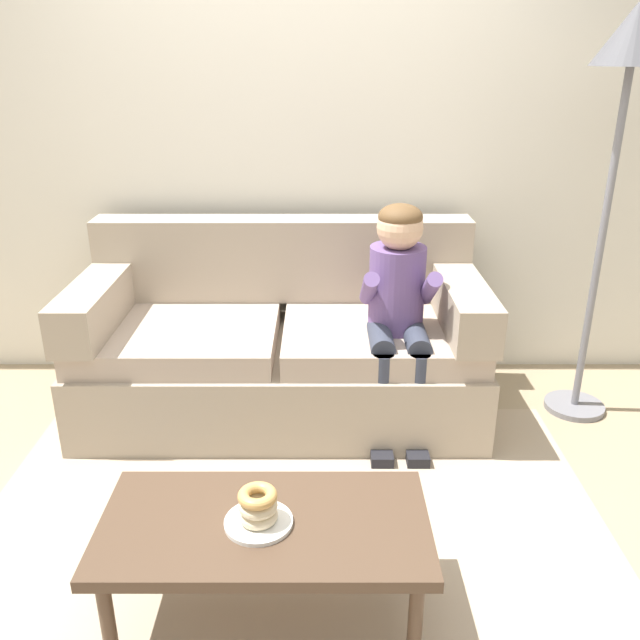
{
  "coord_description": "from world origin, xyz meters",
  "views": [
    {
      "loc": [
        0.11,
        -2.18,
        1.72
      ],
      "look_at": [
        0.11,
        0.45,
        0.65
      ],
      "focal_mm": 36.98,
      "sensor_mm": 36.0,
      "label": 1
    }
  ],
  "objects_px": {
    "toy_controller": "(156,506)",
    "coffee_table": "(266,531)",
    "couch": "(282,347)",
    "person_child": "(399,300)",
    "floor_lamp": "(629,81)",
    "donut": "(259,515)"
  },
  "relations": [
    {
      "from": "toy_controller",
      "to": "coffee_table",
      "type": "bearing_deg",
      "value": -43.34
    },
    {
      "from": "couch",
      "to": "coffee_table",
      "type": "height_order",
      "value": "couch"
    },
    {
      "from": "person_child",
      "to": "floor_lamp",
      "type": "distance_m",
      "value": 1.36
    },
    {
      "from": "donut",
      "to": "toy_controller",
      "type": "bearing_deg",
      "value": 131.16
    },
    {
      "from": "couch",
      "to": "toy_controller",
      "type": "relative_size",
      "value": 8.62
    },
    {
      "from": "toy_controller",
      "to": "couch",
      "type": "bearing_deg",
      "value": 64.83
    },
    {
      "from": "couch",
      "to": "toy_controller",
      "type": "distance_m",
      "value": 1.02
    },
    {
      "from": "couch",
      "to": "donut",
      "type": "xyz_separation_m",
      "value": [
        0.01,
        -1.4,
        0.08
      ]
    },
    {
      "from": "toy_controller",
      "to": "floor_lamp",
      "type": "relative_size",
      "value": 0.12
    },
    {
      "from": "toy_controller",
      "to": "floor_lamp",
      "type": "bearing_deg",
      "value": 26.44
    },
    {
      "from": "couch",
      "to": "floor_lamp",
      "type": "height_order",
      "value": "floor_lamp"
    },
    {
      "from": "couch",
      "to": "donut",
      "type": "distance_m",
      "value": 1.4
    },
    {
      "from": "floor_lamp",
      "to": "couch",
      "type": "bearing_deg",
      "value": 179.21
    },
    {
      "from": "donut",
      "to": "toy_controller",
      "type": "height_order",
      "value": "donut"
    },
    {
      "from": "person_child",
      "to": "couch",
      "type": "bearing_deg",
      "value": 159.56
    },
    {
      "from": "donut",
      "to": "couch",
      "type": "bearing_deg",
      "value": 90.28
    },
    {
      "from": "coffee_table",
      "to": "donut",
      "type": "distance_m",
      "value": 0.08
    },
    {
      "from": "couch",
      "to": "toy_controller",
      "type": "height_order",
      "value": "couch"
    },
    {
      "from": "donut",
      "to": "floor_lamp",
      "type": "distance_m",
      "value": 2.36
    },
    {
      "from": "coffee_table",
      "to": "toy_controller",
      "type": "distance_m",
      "value": 0.79
    },
    {
      "from": "couch",
      "to": "person_child",
      "type": "height_order",
      "value": "person_child"
    },
    {
      "from": "coffee_table",
      "to": "donut",
      "type": "height_order",
      "value": "donut"
    }
  ]
}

